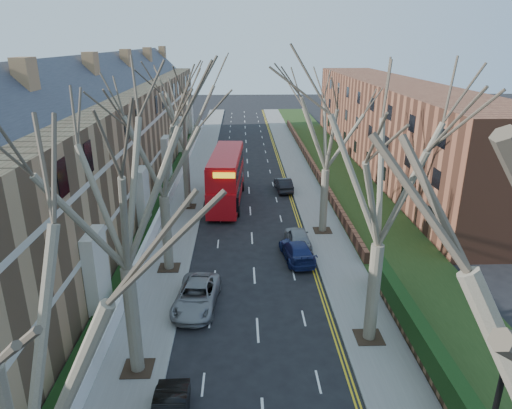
{
  "coord_description": "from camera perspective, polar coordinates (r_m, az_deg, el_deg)",
  "views": [
    {
      "loc": [
        -0.78,
        -11.55,
        14.57
      ],
      "look_at": [
        0.32,
        21.04,
        2.77
      ],
      "focal_mm": 32.0,
      "sensor_mm": 36.0,
      "label": 1
    }
  ],
  "objects": [
    {
      "name": "car_right_far",
      "position": [
        46.65,
        3.46,
        2.53
      ],
      "size": [
        1.75,
        4.21,
        1.35
      ],
      "primitive_type": "imported",
      "rotation": [
        0.0,
        0.0,
        3.22
      ],
      "color": "black",
      "rests_on": "ground"
    },
    {
      "name": "pavement_left",
      "position": [
        52.85,
        -7.54,
        3.79
      ],
      "size": [
        3.0,
        102.0,
        0.12
      ],
      "primitive_type": "cube",
      "color": "slate",
      "rests_on": "ground"
    },
    {
      "name": "tree_left_far",
      "position": [
        28.49,
        -11.98,
        8.69
      ],
      "size": [
        10.15,
        10.15,
        14.22
      ],
      "color": "#695D4B",
      "rests_on": "ground"
    },
    {
      "name": "car_left_far",
      "position": [
        26.94,
        -7.44,
        -11.29
      ],
      "size": [
        2.76,
        5.19,
        1.39
      ],
      "primitive_type": "imported",
      "rotation": [
        0.0,
        0.0,
        -0.09
      ],
      "color": "gray",
      "rests_on": "ground"
    },
    {
      "name": "tree_right_far",
      "position": [
        34.59,
        9.06,
        10.8
      ],
      "size": [
        10.15,
        10.15,
        14.22
      ],
      "color": "#695D4B",
      "rests_on": "ground"
    },
    {
      "name": "flats_right",
      "position": [
        58.32,
        16.57,
        9.62
      ],
      "size": [
        13.97,
        54.0,
        10.0
      ],
      "color": "brown",
      "rests_on": "ground"
    },
    {
      "name": "pavement_right",
      "position": [
        53.03,
        5.51,
        3.92
      ],
      "size": [
        3.0,
        102.0,
        0.12
      ],
      "primitive_type": "cube",
      "color": "slate",
      "rests_on": "ground"
    },
    {
      "name": "tree_left_mid",
      "position": [
        18.91,
        -16.97,
        3.65
      ],
      "size": [
        10.5,
        10.5,
        14.71
      ],
      "color": "#695D4B",
      "rests_on": "ground"
    },
    {
      "name": "front_wall_left",
      "position": [
        45.31,
        -10.56,
        1.62
      ],
      "size": [
        0.3,
        78.0,
        1.0
      ],
      "color": "white",
      "rests_on": "ground"
    },
    {
      "name": "double_decker_bus",
      "position": [
        42.74,
        -3.71,
        3.21
      ],
      "size": [
        3.37,
        11.45,
        4.72
      ],
      "rotation": [
        0.0,
        0.0,
        3.08
      ],
      "color": "#B60D12",
      "rests_on": "ground"
    },
    {
      "name": "tree_right_mid",
      "position": [
        21.2,
        16.0,
        5.45
      ],
      "size": [
        10.5,
        10.5,
        14.71
      ],
      "color": "#695D4B",
      "rests_on": "ground"
    },
    {
      "name": "terrace_left",
      "position": [
        45.37,
        -18.52,
        7.38
      ],
      "size": [
        9.7,
        78.0,
        13.6
      ],
      "color": "#9A734E",
      "rests_on": "ground"
    },
    {
      "name": "car_right_near",
      "position": [
        32.21,
        5.15,
        -5.74
      ],
      "size": [
        2.43,
        4.86,
        1.36
      ],
      "primitive_type": "imported",
      "rotation": [
        0.0,
        0.0,
        3.26
      ],
      "color": "navy",
      "rests_on": "ground"
    },
    {
      "name": "car_right_mid",
      "position": [
        34.06,
        5.27,
        -4.18
      ],
      "size": [
        1.83,
        4.3,
        1.45
      ],
      "primitive_type": "imported",
      "rotation": [
        0.0,
        0.0,
        3.17
      ],
      "color": "gray",
      "rests_on": "ground"
    },
    {
      "name": "tree_left_dist",
      "position": [
        40.17,
        -9.17,
        12.49
      ],
      "size": [
        10.5,
        10.5,
        14.71
      ],
      "color": "#695D4B",
      "rests_on": "ground"
    },
    {
      "name": "grass_verge_right",
      "position": [
        53.77,
        10.28,
        4.01
      ],
      "size": [
        6.0,
        102.0,
        0.06
      ],
      "color": "#203513",
      "rests_on": "ground"
    }
  ]
}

